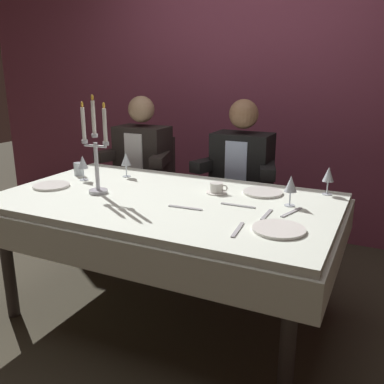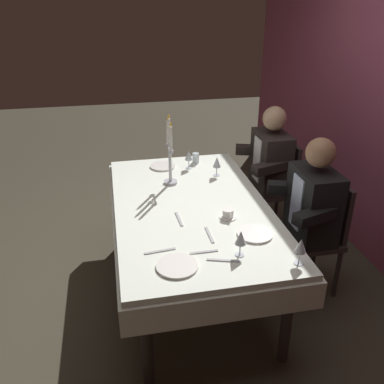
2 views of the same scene
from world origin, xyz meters
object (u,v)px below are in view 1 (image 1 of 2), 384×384
at_px(candelabra, 96,155).
at_px(wine_glass_0, 291,185).
at_px(dinner_plate_0, 263,192).
at_px(wine_glass_3, 329,175).
at_px(wine_glass_1, 83,163).
at_px(coffee_cup_0, 217,189).
at_px(seated_diner_1, 242,169).
at_px(seated_diner_0, 143,159).
at_px(dinner_plate_1, 51,186).
at_px(water_tumbler_0, 78,169).
at_px(dining_table, 166,217).
at_px(dinner_plate_2, 279,229).
at_px(wine_glass_2, 126,160).

relative_size(candelabra, wine_glass_0, 3.46).
xyz_separation_m(dinner_plate_0, wine_glass_3, (0.34, 0.14, 0.11)).
relative_size(candelabra, wine_glass_1, 3.46).
distance_m(coffee_cup_0, seated_diner_1, 0.68).
bearing_deg(candelabra, seated_diner_0, 107.01).
distance_m(dinner_plate_0, dinner_plate_1, 1.30).
bearing_deg(wine_glass_1, water_tumbler_0, 143.08).
bearing_deg(dining_table, coffee_cup_0, 42.59).
bearing_deg(seated_diner_0, wine_glass_1, -88.13).
bearing_deg(wine_glass_0, dinner_plate_0, 140.44).
bearing_deg(dinner_plate_2, seated_diner_1, 116.74).
bearing_deg(dinner_plate_1, wine_glass_1, 71.27).
bearing_deg(wine_glass_0, wine_glass_2, 172.34).
xyz_separation_m(coffee_cup_0, seated_diner_0, (-0.93, 0.68, -0.03)).
bearing_deg(dinner_plate_0, water_tumbler_0, -174.64).
relative_size(seated_diner_0, seated_diner_1, 1.00).
bearing_deg(dining_table, dinner_plate_1, -171.84).
height_order(dinner_plate_2, seated_diner_0, seated_diner_0).
bearing_deg(candelabra, wine_glass_0, 12.97).
distance_m(dinner_plate_2, coffee_cup_0, 0.65).
bearing_deg(candelabra, dinner_plate_0, 24.96).
relative_size(dinner_plate_1, seated_diner_0, 0.18).
distance_m(dinner_plate_2, wine_glass_2, 1.30).
height_order(wine_glass_0, water_tumbler_0, wine_glass_0).
bearing_deg(dinner_plate_0, wine_glass_2, -179.56).
distance_m(wine_glass_1, coffee_cup_0, 0.91).
bearing_deg(water_tumbler_0, dinner_plate_0, 5.36).
height_order(dinner_plate_1, seated_diner_1, seated_diner_1).
distance_m(dinner_plate_0, dinner_plate_2, 0.59).
relative_size(wine_glass_2, water_tumbler_0, 1.84).
height_order(dinner_plate_1, wine_glass_0, wine_glass_0).
bearing_deg(dinner_plate_2, wine_glass_0, 96.02).
height_order(dinner_plate_1, coffee_cup_0, coffee_cup_0).
height_order(dining_table, dinner_plate_0, dinner_plate_0).
xyz_separation_m(candelabra, wine_glass_1, (-0.27, 0.20, -0.12)).
bearing_deg(seated_diner_1, dinner_plate_2, -63.26).
relative_size(wine_glass_3, seated_diner_0, 0.13).
height_order(wine_glass_1, seated_diner_1, seated_diner_1).
height_order(dinner_plate_2, water_tumbler_0, water_tumbler_0).
height_order(dinner_plate_0, seated_diner_0, seated_diner_0).
relative_size(candelabra, dinner_plate_2, 2.35).
bearing_deg(dinner_plate_1, dinner_plate_0, 19.12).
bearing_deg(seated_diner_0, water_tumbler_0, -97.50).
bearing_deg(seated_diner_1, coffee_cup_0, -83.55).
relative_size(candelabra, dinner_plate_1, 2.55).
distance_m(wine_glass_3, water_tumbler_0, 1.63).
relative_size(dining_table, water_tumbler_0, 21.79).
relative_size(wine_glass_1, seated_diner_0, 0.13).
bearing_deg(dinner_plate_0, wine_glass_3, 22.78).
distance_m(water_tumbler_0, seated_diner_0, 0.69).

